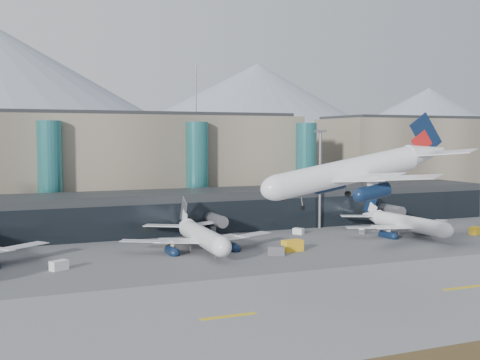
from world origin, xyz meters
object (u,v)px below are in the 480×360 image
object	(u,v)px
veh_a	(59,265)
veh_h	(292,246)
veh_d	(362,231)
veh_b	(170,243)
veh_c	(276,251)
hero_jet	(365,163)
veh_e	(476,231)
veh_g	(298,231)
jet_parked_right	(400,218)
jet_parked_mid	(198,229)
lightmast_mid	(320,173)

from	to	relation	value
veh_a	veh_h	distance (m)	46.98
veh_d	veh_b	bearing A→B (deg)	130.37
veh_c	veh_h	distance (m)	5.71
hero_jet	veh_e	world-z (taller)	hero_jet
veh_b	veh_g	xyz separation A→B (m)	(33.36, 3.39, 0.03)
jet_parked_right	veh_a	xyz separation A→B (m)	(-81.60, -9.80, -3.14)
hero_jet	jet_parked_mid	size ratio (longest dim) A/B	0.93
hero_jet	lightmast_mid	bearing A→B (deg)	67.38
lightmast_mid	jet_parked_right	xyz separation A→B (m)	(13.48, -15.67, -10.42)
lightmast_mid	veh_a	size ratio (longest dim) A/B	8.32
veh_c	veh_e	distance (m)	56.50
veh_d	jet_parked_mid	bearing A→B (deg)	137.36
veh_h	jet_parked_right	bearing A→B (deg)	9.52
lightmast_mid	veh_d	world-z (taller)	lightmast_mid
jet_parked_mid	jet_parked_right	bearing A→B (deg)	-87.78
jet_parked_right	veh_b	xyz separation A→B (m)	(-56.58, 5.60, -3.29)
veh_a	veh_e	xyz separation A→B (m)	(98.25, 1.96, 0.08)
veh_g	veh_d	bearing A→B (deg)	38.83
lightmast_mid	veh_e	distance (m)	40.53
hero_jet	veh_e	distance (m)	71.64
lightmast_mid	veh_d	distance (m)	18.71
jet_parked_right	veh_b	distance (m)	56.95
jet_parked_mid	veh_h	bearing A→B (deg)	-117.51
hero_jet	veh_e	xyz separation A→B (m)	(57.82, 37.72, -19.15)
veh_a	jet_parked_right	bearing A→B (deg)	-22.03
hero_jet	jet_parked_mid	bearing A→B (deg)	105.07
veh_d	veh_h	distance (m)	30.11
hero_jet	veh_g	distance (m)	60.60
veh_b	veh_c	bearing A→B (deg)	-125.77
veh_g	veh_h	size ratio (longest dim) A/B	0.60
veh_h	veh_c	bearing A→B (deg)	-158.48
lightmast_mid	veh_g	size ratio (longest dim) A/B	10.08
veh_d	veh_h	xyz separation A→B (m)	(-26.61, -14.09, 0.49)
veh_a	veh_c	world-z (taller)	veh_c
lightmast_mid	veh_a	distance (m)	73.97
jet_parked_mid	hero_jet	bearing A→B (deg)	-164.32
hero_jet	veh_h	distance (m)	40.91
jet_parked_mid	veh_e	distance (m)	69.20
hero_jet	veh_h	bearing A→B (deg)	81.30
veh_b	veh_a	bearing A→B (deg)	132.85
lightmast_mid	veh_g	distance (m)	18.07
lightmast_mid	veh_a	world-z (taller)	lightmast_mid
veh_d	veh_e	size ratio (longest dim) A/B	0.72
jet_parked_mid	veh_d	world-z (taller)	jet_parked_mid
veh_d	veh_g	bearing A→B (deg)	114.57
veh_c	veh_g	distance (m)	27.09
jet_parked_mid	veh_c	bearing A→B (deg)	-133.34
veh_e	jet_parked_mid	bearing A→B (deg)	152.36
hero_jet	veh_e	bearing A→B (deg)	34.83
jet_parked_mid	veh_d	xyz separation A→B (m)	(44.01, 4.11, -3.59)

